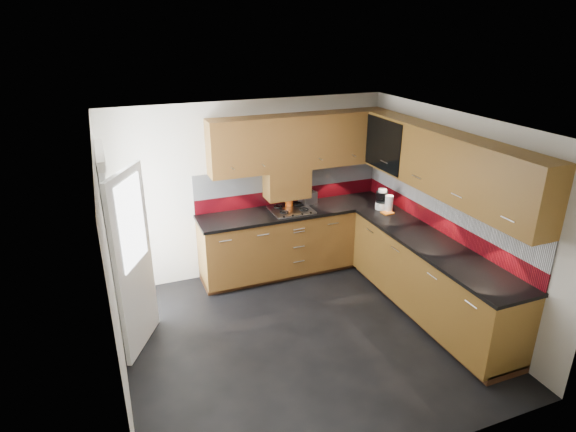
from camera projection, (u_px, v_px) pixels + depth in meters
name	position (u px, v px, depth m)	size (l,w,h in m)	color
room	(304.00, 214.00, 4.88)	(4.00, 3.80, 2.64)	black
base_cabinets	(357.00, 260.00, 6.26)	(2.70, 3.20, 0.95)	brown
countertop	(358.00, 226.00, 6.07)	(2.72, 3.22, 0.04)	black
backsplash	(366.00, 197.00, 6.23)	(2.70, 3.20, 0.54)	maroon
upper_cabinets	(372.00, 152.00, 5.85)	(2.50, 3.20, 0.72)	brown
extractor_hood	(287.00, 183.00, 6.53)	(0.60, 0.33, 0.40)	brown
glass_cabinet	(393.00, 142.00, 6.25)	(0.32, 0.80, 0.66)	black
back_door	(122.00, 254.00, 5.10)	(0.42, 1.19, 2.04)	white
gas_hob	(291.00, 210.00, 6.51)	(0.55, 0.49, 0.04)	silver
utensil_pot	(289.00, 201.00, 6.61)	(0.11, 0.11, 0.38)	#D85314
toaster	(308.00, 198.00, 6.74)	(0.28, 0.22, 0.18)	silver
food_processor	(382.00, 200.00, 6.53)	(0.17, 0.17, 0.29)	white
paper_towel	(389.00, 204.00, 6.45)	(0.11, 0.11, 0.22)	white
orange_cloth	(387.00, 213.00, 6.42)	(0.15, 0.13, 0.02)	orange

